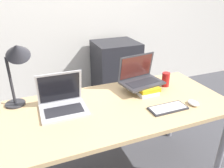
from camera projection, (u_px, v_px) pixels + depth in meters
wall_back at (68, 1)px, 2.73m from camera, size 8.00×0.05×2.70m
desk at (120, 113)px, 1.64m from camera, size 1.63×0.77×0.73m
laptop_left at (62, 103)px, 1.53m from camera, size 0.32×0.26×0.26m
book_stack at (144, 88)px, 1.80m from camera, size 0.18×0.24×0.06m
laptop_on_books at (140, 77)px, 1.81m from camera, size 0.37×0.27×0.23m
wireless_keyboard at (168, 108)px, 1.55m from camera, size 0.28×0.12×0.01m
mouse at (193, 103)px, 1.60m from camera, size 0.07×0.10×0.03m
soda_can at (166, 79)px, 1.88m from camera, size 0.07×0.07×0.12m
desk_lamp at (17, 57)px, 1.45m from camera, size 0.23×0.20×0.50m
mini_fridge at (116, 73)px, 3.01m from camera, size 0.57×0.53×0.85m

